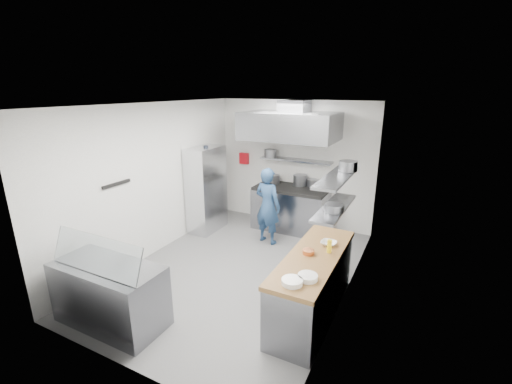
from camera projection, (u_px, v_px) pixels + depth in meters
The scene contains 35 objects.
floor at pixel (241, 269), 5.98m from camera, with size 5.00×5.00×0.00m, color #515153.
ceiling at pixel (238, 104), 5.17m from camera, with size 5.00×5.00×0.00m, color silver.
wall_back at pixel (294, 164), 7.71m from camera, with size 3.60×0.02×2.80m, color white.
wall_front at pixel (117, 258), 3.44m from camera, with size 3.60×0.02×2.80m, color white.
wall_left at pixel (155, 180), 6.35m from camera, with size 5.00×0.02×2.80m, color white.
wall_right at pixel (351, 210), 4.80m from camera, with size 5.00×0.02×2.80m, color white.
gas_range at pixel (290, 209), 7.60m from camera, with size 1.60×0.80×0.90m, color gray.
cooktop at pixel (291, 189), 7.46m from camera, with size 1.57×0.78×0.06m, color black.
stock_pot_left at pixel (274, 179), 7.74m from camera, with size 0.26×0.26×0.20m, color slate.
stock_pot_mid at pixel (300, 180), 7.59m from camera, with size 0.31×0.31×0.24m, color slate.
stock_pot_right at pixel (313, 183), 7.53m from camera, with size 0.28×0.28×0.16m, color slate.
over_range_shelf at pixel (296, 160), 7.49m from camera, with size 1.60×0.30×0.04m, color gray.
shelf_pot_a at pixel (270, 153), 7.67m from camera, with size 0.28×0.28×0.18m, color slate.
extractor_hood at pixel (290, 126), 6.91m from camera, with size 1.90×1.15×0.55m, color gray.
hood_duct at pixel (295, 106), 6.99m from camera, with size 0.55×0.55×0.24m, color slate.
red_firebox at pixel (244, 158), 8.19m from camera, with size 0.22×0.10×0.26m, color red.
chef at pixel (268, 206), 6.83m from camera, with size 0.57×0.37×1.56m, color navy.
wire_rack at pixel (206, 189), 7.43m from camera, with size 0.50×0.90×1.85m, color silver.
rack_bin_a at pixel (198, 199), 7.19m from camera, with size 0.16×0.20×0.18m, color white.
rack_bin_b at pixel (209, 171), 7.43m from camera, with size 0.14×0.17×0.16m, color yellow.
rack_jar at pixel (206, 150), 7.13m from camera, with size 0.10×0.10×0.18m, color black.
knife_strip at pixel (116, 184), 5.53m from camera, with size 0.04×0.55×0.05m, color black.
prep_counter_base at pixel (312, 286), 4.71m from camera, with size 0.62×2.00×0.84m, color gray.
prep_counter_top at pixel (314, 257), 4.58m from camera, with size 0.65×2.04×0.06m, color brown.
plate_stack_a at pixel (292, 282), 3.89m from camera, with size 0.25×0.25×0.06m, color white.
plate_stack_b at pixel (308, 277), 3.98m from camera, with size 0.23×0.23×0.06m, color white.
copper_pan at pixel (308, 252), 4.59m from camera, with size 0.16×0.16×0.06m, color #CA6C39.
squeeze_bottle at pixel (329, 246), 4.62m from camera, with size 0.07×0.07×0.18m, color yellow.
mixing_bowl at pixel (329, 243), 4.85m from camera, with size 0.22×0.22×0.05m, color white.
wall_shelf_lower at pixel (335, 208), 4.58m from camera, with size 0.30×1.30×0.04m, color gray.
wall_shelf_upper at pixel (337, 177), 4.46m from camera, with size 0.30×1.30×0.04m, color gray.
shelf_pot_c at pixel (334, 208), 4.37m from camera, with size 0.24×0.24×0.10m, color slate.
shelf_pot_d at pixel (348, 166), 4.70m from camera, with size 0.25×0.25×0.14m, color slate.
display_case at pixel (110, 294), 4.52m from camera, with size 1.50×0.70×0.85m, color gray.
display_glass at pixel (96, 254), 4.23m from camera, with size 1.47×0.02×0.45m, color silver.
Camera 1 is at (2.65, -4.63, 3.04)m, focal length 24.00 mm.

